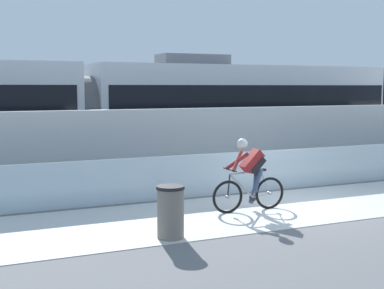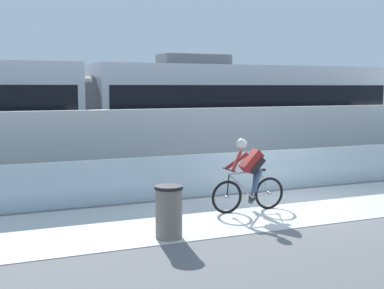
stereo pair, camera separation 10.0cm
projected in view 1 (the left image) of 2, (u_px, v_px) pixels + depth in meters
ground_plane at (300, 206)px, 12.05m from camera, size 200.00×200.00×0.00m
bike_path_deck at (300, 205)px, 12.05m from camera, size 32.00×3.20×0.01m
glass_parapet at (259, 171)px, 13.68m from camera, size 32.00×0.05×1.06m
concrete_barrier_wall at (227, 144)px, 15.26m from camera, size 32.00×0.36×2.12m
tram_rail_near at (193, 168)px, 17.64m from camera, size 32.00×0.08×0.01m
tram_rail_far at (177, 162)px, 18.94m from camera, size 32.00×0.08×0.01m
tram at (84, 113)px, 16.70m from camera, size 22.56×2.54×3.81m
cyclist_on_bike at (250, 176)px, 11.43m from camera, size 1.77×0.58×1.61m
trash_bin at (171, 212)px, 9.40m from camera, size 0.51×0.51×0.96m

